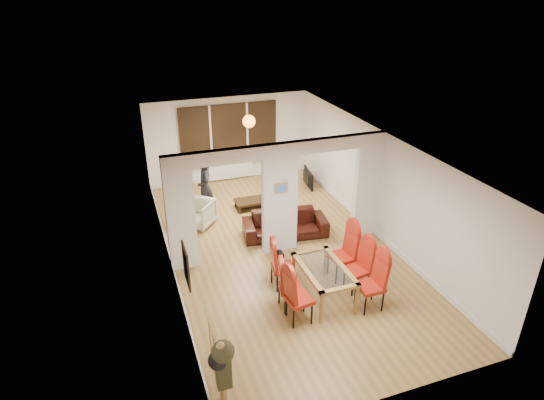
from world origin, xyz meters
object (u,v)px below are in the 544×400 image
dining_table (323,282)px  coffee_table (255,203)px  dining_chair_ra (371,283)px  dining_chair_lb (291,285)px  bowl (264,199)px  dining_chair_la (299,296)px  dining_chair_rc (342,253)px  person (205,187)px  dining_chair_rb (357,267)px  sofa (285,224)px  dining_chair_lc (282,264)px  bottle (263,194)px  armchair (197,213)px  television (305,178)px

dining_table → coffee_table: dining_table is taller
dining_chair_ra → dining_chair_lb: bearing=159.3°
dining_chair_lb → bowl: dining_chair_lb is taller
dining_chair_la → bowl: bearing=71.2°
dining_chair_lb → dining_chair_rc: 1.47m
dining_chair_lb → person: person is taller
dining_table → coffee_table: bearing=91.3°
dining_chair_rb → sofa: bearing=93.0°
dining_chair_lb → sofa: (0.89, 2.60, -0.22)m
dining_chair_lb → bowl: bearing=91.7°
dining_chair_lc → coffee_table: dining_chair_lc is taller
coffee_table → bottle: bottle is taller
dining_chair_lc → armchair: dining_chair_lc is taller
dining_table → dining_chair_ra: 0.93m
dining_chair_lb → dining_chair_lc: dining_chair_lc is taller
dining_chair_ra → television: dining_chair_ra is taller
dining_table → person: person is taller
dining_chair_rc → person: bearing=113.7°
dining_chair_rc → armchair: bearing=121.2°
sofa → coffee_table: (-0.26, 1.69, -0.18)m
bottle → bowl: size_ratio=1.26×
dining_chair_lc → television: 5.12m
dining_chair_lb → person: (-0.71, 4.30, 0.30)m
bowl → person: bearing=176.3°
dining_table → dining_chair_rc: 0.83m
dining_table → dining_chair_lc: (-0.64, 0.61, 0.18)m
dining_chair_la → bottle: (0.86, 4.69, -0.17)m
dining_chair_lb → dining_chair_rb: size_ratio=0.96×
dining_table → bottle: dining_table is taller
dining_chair_rb → bowl: (-0.58, 4.12, -0.26)m
dining_chair_la → sofa: (0.87, 3.00, -0.25)m
dining_chair_lc → bottle: bearing=86.0°
bottle → bowl: bottle is taller
dining_chair_rb → dining_chair_rc: dining_chair_rc is taller
dining_chair_rb → bottle: 4.25m
bottle → dining_chair_rb: bearing=-82.0°
dining_chair_rc → bowl: 3.69m
sofa → bottle: 1.69m
dining_chair_la → television: size_ratio=1.19×
dining_chair_lc → bottle: dining_chair_lc is taller
sofa → dining_chair_rb: bearing=-68.8°
armchair → bowl: 1.96m
person → television: size_ratio=1.77×
dining_table → dining_chair_lc: bearing=136.4°
dining_chair_rc → armchair: 4.05m
dining_chair_la → bowl: 4.68m
dining_chair_rb → sofa: dining_chair_rb is taller
television → dining_chair_lb: bearing=161.9°
dining_chair_rb → armchair: size_ratio=1.41×
dining_chair_rc → armchair: dining_chair_rc is taller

